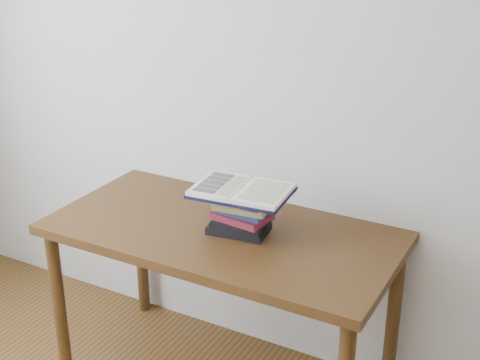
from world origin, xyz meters
The scene contains 3 objects.
desk centered at (0.12, 1.38, 0.70)m, with size 1.49×0.75×0.80m.
book_stack centered at (0.21, 1.39, 0.89)m, with size 0.28×0.19×0.18m.
open_book centered at (0.21, 1.38, 1.00)m, with size 0.42×0.31×0.03m.
Camera 1 is at (1.40, -0.81, 2.08)m, focal length 50.00 mm.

